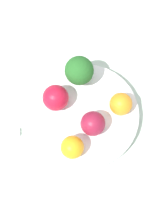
% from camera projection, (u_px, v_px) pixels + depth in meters
% --- Properties ---
extents(ground_plane, '(6.00, 6.00, 0.00)m').
position_uv_depth(ground_plane, '(84.00, 120.00, 0.72)').
color(ground_plane, gray).
extents(table_surface, '(1.20, 1.20, 0.02)m').
position_uv_depth(table_surface, '(84.00, 119.00, 0.71)').
color(table_surface, '#B2C6B2').
rests_on(table_surface, ground_plane).
extents(bowl, '(0.24, 0.24, 0.03)m').
position_uv_depth(bowl, '(84.00, 115.00, 0.69)').
color(bowl, white).
rests_on(bowl, table_surface).
extents(broccoli, '(0.06, 0.06, 0.08)m').
position_uv_depth(broccoli, '(79.00, 71.00, 0.66)').
color(broccoli, '#8CB76B').
rests_on(broccoli, bowl).
extents(apple_red, '(0.05, 0.05, 0.05)m').
position_uv_depth(apple_red, '(92.00, 124.00, 0.64)').
color(apple_red, maroon).
rests_on(apple_red, bowl).
extents(apple_green, '(0.06, 0.06, 0.06)m').
position_uv_depth(apple_green, '(56.00, 98.00, 0.65)').
color(apple_green, '#B7142D').
rests_on(apple_green, bowl).
extents(orange_front, '(0.05, 0.05, 0.05)m').
position_uv_depth(orange_front, '(72.00, 147.00, 0.62)').
color(orange_front, orange).
rests_on(orange_front, bowl).
extents(orange_back, '(0.05, 0.05, 0.05)m').
position_uv_depth(orange_back, '(121.00, 104.00, 0.65)').
color(orange_back, orange).
rests_on(orange_back, bowl).
extents(spoon, '(0.07, 0.04, 0.01)m').
position_uv_depth(spoon, '(5.00, 134.00, 0.68)').
color(spoon, silver).
rests_on(spoon, table_surface).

